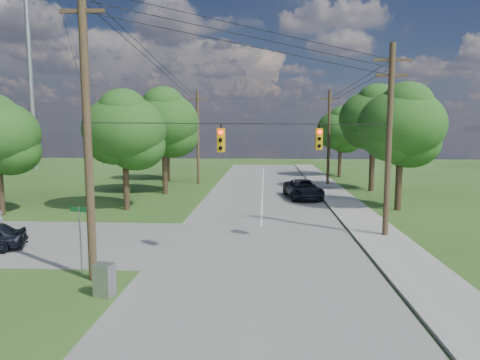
# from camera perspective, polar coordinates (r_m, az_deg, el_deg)

# --- Properties ---
(ground) EXTENTS (140.00, 140.00, 0.00)m
(ground) POSITION_cam_1_polar(r_m,az_deg,el_deg) (16.90, -4.46, -13.86)
(ground) COLOR #2C4E1A
(ground) RESTS_ON ground
(main_road) EXTENTS (10.00, 100.00, 0.03)m
(main_road) POSITION_cam_1_polar(r_m,az_deg,el_deg) (21.50, 2.73, -9.24)
(main_road) COLOR gray
(main_road) RESTS_ON ground
(sidewalk_east) EXTENTS (2.60, 100.00, 0.12)m
(sidewalk_east) POSITION_cam_1_polar(r_m,az_deg,el_deg) (22.45, 20.31, -8.85)
(sidewalk_east) COLOR #A5A19A
(sidewalk_east) RESTS_ON ground
(pole_sw) EXTENTS (2.00, 0.32, 12.00)m
(pole_sw) POSITION_cam_1_polar(r_m,az_deg,el_deg) (17.44, -19.75, 7.29)
(pole_sw) COLOR brown
(pole_sw) RESTS_ON ground
(pole_ne) EXTENTS (2.00, 0.32, 10.50)m
(pole_ne) POSITION_cam_1_polar(r_m,az_deg,el_deg) (24.60, 19.25, 5.29)
(pole_ne) COLOR brown
(pole_ne) RESTS_ON ground
(pole_north_e) EXTENTS (2.00, 0.32, 10.00)m
(pole_north_e) POSITION_cam_1_polar(r_m,az_deg,el_deg) (46.16, 11.75, 5.66)
(pole_north_e) COLOR brown
(pole_north_e) RESTS_ON ground
(pole_north_w) EXTENTS (2.00, 0.32, 10.00)m
(pole_north_w) POSITION_cam_1_polar(r_m,az_deg,el_deg) (46.23, -5.64, 5.77)
(pole_north_w) COLOR brown
(pole_north_w) RESTS_ON ground
(power_lines) EXTENTS (13.93, 29.62, 4.93)m
(power_lines) POSITION_cam_1_polar(r_m,az_deg,el_deg) (27.40, 1.92, 13.51)
(power_lines) COLOR black
(power_lines) RESTS_ON ground
(traffic_signals) EXTENTS (4.91, 3.27, 1.05)m
(traffic_signals) POSITION_cam_1_polar(r_m,az_deg,el_deg) (20.10, 4.39, 5.47)
(traffic_signals) COLOR gold
(traffic_signals) RESTS_ON ground
(radio_mast) EXTENTS (0.70, 0.70, 45.00)m
(radio_mast) POSITION_cam_1_polar(r_m,az_deg,el_deg) (72.42, -26.55, 19.34)
(radio_mast) COLOR gray
(radio_mast) RESTS_ON ground
(tree_w_near) EXTENTS (6.00, 6.00, 8.40)m
(tree_w_near) POSITION_cam_1_polar(r_m,az_deg,el_deg) (32.31, -15.15, 6.53)
(tree_w_near) COLOR #473323
(tree_w_near) RESTS_ON ground
(tree_w_mid) EXTENTS (6.40, 6.40, 9.22)m
(tree_w_mid) POSITION_cam_1_polar(r_m,az_deg,el_deg) (39.74, -10.12, 7.62)
(tree_w_mid) COLOR #473323
(tree_w_mid) RESTS_ON ground
(tree_w_far) EXTENTS (6.00, 6.00, 8.73)m
(tree_w_far) POSITION_cam_1_polar(r_m,az_deg,el_deg) (49.93, -9.69, 7.07)
(tree_w_far) COLOR #473323
(tree_w_far) RESTS_ON ground
(tree_e_near) EXTENTS (6.20, 6.20, 8.81)m
(tree_e_near) POSITION_cam_1_polar(r_m,az_deg,el_deg) (33.15, 20.71, 6.89)
(tree_e_near) COLOR #473323
(tree_e_near) RESTS_ON ground
(tree_e_mid) EXTENTS (6.60, 6.60, 9.64)m
(tree_e_mid) POSITION_cam_1_polar(r_m,az_deg,el_deg) (42.93, 17.40, 7.79)
(tree_e_mid) COLOR #473323
(tree_e_mid) RESTS_ON ground
(tree_e_far) EXTENTS (5.80, 5.80, 8.32)m
(tree_e_far) POSITION_cam_1_polar(r_m,az_deg,el_deg) (54.46, 13.27, 6.61)
(tree_e_far) COLOR #473323
(tree_e_far) RESTS_ON ground
(car_main_north) EXTENTS (3.40, 6.02, 1.59)m
(car_main_north) POSITION_cam_1_polar(r_m,az_deg,el_deg) (37.03, 8.43, -1.22)
(car_main_north) COLOR black
(car_main_north) RESTS_ON main_road
(control_cabinet) EXTENTS (0.78, 0.65, 1.21)m
(control_cabinet) POSITION_cam_1_polar(r_m,az_deg,el_deg) (16.39, -17.62, -12.61)
(control_cabinet) COLOR gray
(control_cabinet) RESTS_ON ground
(street_name_sign) EXTENTS (0.84, 0.20, 2.83)m
(street_name_sign) POSITION_cam_1_polar(r_m,az_deg,el_deg) (18.75, -20.55, -6.49)
(street_name_sign) COLOR gray
(street_name_sign) RESTS_ON ground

